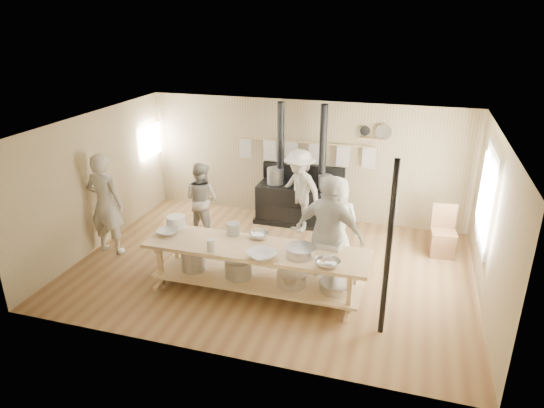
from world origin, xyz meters
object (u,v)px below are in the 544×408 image
(cook_by_window, at_px, (299,191))
(chair, at_px, (442,240))
(cook_right, at_px, (329,235))
(stove, at_px, (300,200))
(prep_table, at_px, (255,265))
(cook_far_left, at_px, (106,204))
(cook_center, at_px, (336,223))
(cook_left, at_px, (202,199))
(roasting_pan, at_px, (328,244))

(cook_by_window, bearing_deg, chair, 23.69)
(cook_right, bearing_deg, chair, -122.87)
(chair, bearing_deg, cook_by_window, 168.96)
(stove, distance_m, cook_right, 2.82)
(prep_table, height_order, cook_by_window, cook_by_window)
(cook_right, bearing_deg, cook_far_left, 9.60)
(cook_center, height_order, cook_right, cook_right)
(prep_table, height_order, cook_center, cook_center)
(cook_left, xyz_separation_m, cook_center, (2.82, -0.52, 0.06))
(roasting_pan, bearing_deg, cook_right, 97.64)
(stove, bearing_deg, chair, -13.06)
(prep_table, xyz_separation_m, chair, (2.95, 2.33, -0.24))
(cook_far_left, distance_m, cook_by_window, 3.79)
(cook_center, xyz_separation_m, roasting_pan, (0.05, -0.99, 0.06))
(cook_by_window, distance_m, chair, 2.94)
(chair, bearing_deg, cook_center, -157.01)
(cook_far_left, relative_size, cook_center, 1.17)
(cook_far_left, bearing_deg, chair, -163.49)
(chair, relative_size, roasting_pan, 2.31)
(cook_by_window, height_order, roasting_pan, cook_by_window)
(prep_table, bearing_deg, chair, 38.35)
(cook_far_left, height_order, cook_right, cook_right)
(stove, height_order, prep_table, stove)
(chair, height_order, roasting_pan, chair)
(cook_center, xyz_separation_m, chair, (1.89, 1.01, -0.55))
(prep_table, relative_size, cook_center, 2.15)
(stove, relative_size, cook_by_window, 1.48)
(stove, distance_m, chair, 3.04)
(prep_table, distance_m, cook_far_left, 3.23)
(cook_left, bearing_deg, roasting_pan, 165.19)
(cook_left, relative_size, cook_center, 0.92)
(prep_table, xyz_separation_m, cook_center, (1.06, 1.32, 0.32))
(stove, relative_size, chair, 2.71)
(prep_table, xyz_separation_m, cook_far_left, (-3.14, 0.63, 0.46))
(cook_left, relative_size, roasting_pan, 3.72)
(cook_left, height_order, chair, cook_left)
(stove, xyz_separation_m, cook_by_window, (0.08, -0.39, 0.36))
(stove, xyz_separation_m, cook_right, (1.09, -2.56, 0.47))
(stove, bearing_deg, cook_far_left, -142.68)
(cook_center, bearing_deg, chair, -174.21)
(cook_left, bearing_deg, chair, -161.07)
(cook_by_window, relative_size, roasting_pan, 4.22)
(cook_center, height_order, roasting_pan, cook_center)
(cook_center, xyz_separation_m, cook_by_window, (-0.98, 1.30, 0.04))
(chair, bearing_deg, cook_far_left, -169.47)
(cook_left, bearing_deg, prep_table, 146.67)
(cook_by_window, xyz_separation_m, chair, (2.87, -0.30, -0.59))
(chair, distance_m, roasting_pan, 2.79)
(cook_right, relative_size, chair, 2.07)
(cook_far_left, bearing_deg, prep_table, 169.56)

